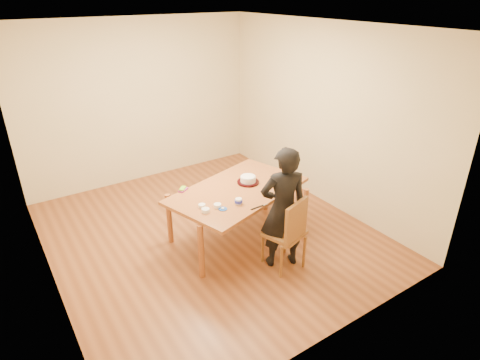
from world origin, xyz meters
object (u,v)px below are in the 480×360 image
cake_plate (248,182)px  cake (248,179)px  dining_table (238,191)px  person (283,209)px  dining_chair (284,233)px

cake_plate → cake: cake is taller
cake_plate → cake: (0.00, 0.00, 0.04)m
dining_table → person: 0.75m
dining_chair → person: person is taller
dining_table → cake: (0.21, 0.08, 0.08)m
dining_chair → cake: (0.06, 0.85, 0.36)m
dining_table → cake: bearing=3.0°
dining_table → cake_plate: cake_plate is taller
cake_plate → person: (-0.06, -0.81, 0.00)m
dining_chair → cake: 0.92m
dining_chair → cake_plate: bearing=68.4°
cake → person: 0.81m
dining_chair → cake_plate: cake_plate is taller
cake_plate → person: 0.81m
cake → person: person is taller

